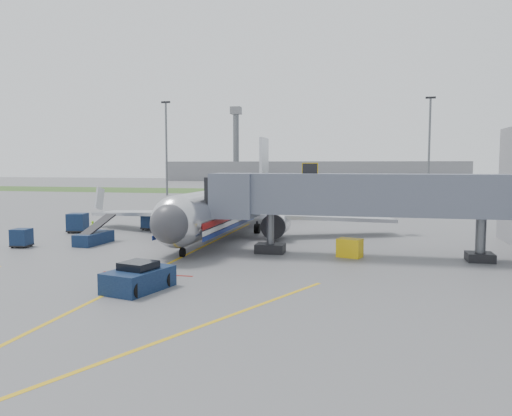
% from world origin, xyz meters
% --- Properties ---
extents(ground, '(400.00, 400.00, 0.00)m').
position_xyz_m(ground, '(0.00, 0.00, 0.00)').
color(ground, '#565659').
rests_on(ground, ground).
extents(grass_strip, '(300.00, 25.00, 0.01)m').
position_xyz_m(grass_strip, '(0.00, 90.00, 0.01)').
color(grass_strip, '#2D4C1E').
rests_on(grass_strip, ground).
extents(apron_markings, '(21.52, 50.00, 0.01)m').
position_xyz_m(apron_markings, '(0.00, -7.40, 0.00)').
color(apron_markings, gold).
rests_on(apron_markings, ground).
extents(airliner, '(32.10, 35.67, 10.25)m').
position_xyz_m(airliner, '(0.00, 15.25, 2.65)').
color(airliner, silver).
rests_on(airliner, ground).
extents(jet_bridge, '(25.30, 4.00, 6.90)m').
position_xyz_m(jet_bridge, '(12.86, 5.00, 4.47)').
color(jet_bridge, slate).
rests_on(jet_bridge, ground).
extents(light_mast_left, '(2.00, 0.44, 20.40)m').
position_xyz_m(light_mast_left, '(-30.00, 70.00, 10.78)').
color(light_mast_left, '#595B60').
rests_on(light_mast_left, ground).
extents(light_mast_right, '(2.00, 0.44, 20.40)m').
position_xyz_m(light_mast_right, '(25.00, 75.00, 10.78)').
color(light_mast_right, '#595B60').
rests_on(light_mast_right, ground).
extents(distant_terminal, '(120.00, 14.00, 8.00)m').
position_xyz_m(distant_terminal, '(-10.00, 170.00, 4.00)').
color(distant_terminal, slate).
rests_on(distant_terminal, ground).
extents(control_tower, '(4.00, 4.00, 30.00)m').
position_xyz_m(control_tower, '(-40.00, 165.00, 17.33)').
color(control_tower, '#595B60').
rests_on(control_tower, ground).
extents(pushback_tug, '(3.13, 4.18, 1.56)m').
position_xyz_m(pushback_tug, '(1.27, -7.75, 0.65)').
color(pushback_tug, '#0C1938').
rests_on(pushback_tug, ground).
extents(baggage_cart_a, '(2.15, 2.15, 1.90)m').
position_xyz_m(baggage_cart_a, '(-8.62, 15.62, 0.97)').
color(baggage_cart_a, '#0C1938').
rests_on(baggage_cart_a, ground).
extents(baggage_cart_b, '(1.55, 1.55, 1.51)m').
position_xyz_m(baggage_cart_b, '(-14.46, 3.08, 0.77)').
color(baggage_cart_b, '#0C1938').
rests_on(baggage_cart_b, ground).
extents(baggage_cart_c, '(2.07, 2.07, 1.91)m').
position_xyz_m(baggage_cart_c, '(-15.03, 12.07, 0.97)').
color(baggage_cart_c, '#0C1938').
rests_on(baggage_cart_c, ground).
extents(belt_loader, '(1.75, 4.84, 2.33)m').
position_xyz_m(belt_loader, '(-9.50, 5.84, 0.58)').
color(belt_loader, '#0C1938').
rests_on(belt_loader, ground).
extents(ground_power_cart, '(1.99, 1.63, 1.37)m').
position_xyz_m(ground_power_cart, '(12.02, 4.56, 0.68)').
color(ground_power_cart, '#E5B60D').
rests_on(ground_power_cart, ground).
extents(ramp_worker, '(0.62, 0.49, 1.49)m').
position_xyz_m(ramp_worker, '(-12.02, 9.84, 0.74)').
color(ramp_worker, '#99ED1B').
rests_on(ramp_worker, ground).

